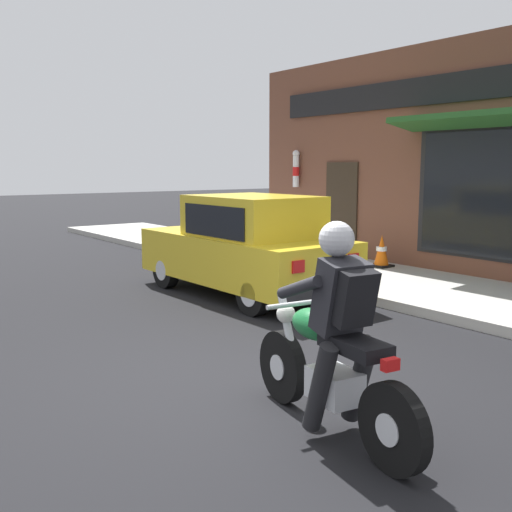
# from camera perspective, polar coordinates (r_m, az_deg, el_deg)

# --- Properties ---
(ground_plane) EXTENTS (80.00, 80.00, 0.00)m
(ground_plane) POSITION_cam_1_polar(r_m,az_deg,el_deg) (5.70, -2.35, -12.11)
(ground_plane) COLOR black
(sidewalk_curb) EXTENTS (2.60, 22.00, 0.14)m
(sidewalk_curb) POSITION_cam_1_polar(r_m,az_deg,el_deg) (10.90, 9.30, -1.84)
(sidewalk_curb) COLOR #ADAAA3
(sidewalk_curb) RESTS_ON ground
(storefront_building) EXTENTS (1.25, 11.09, 4.20)m
(storefront_building) POSITION_cam_1_polar(r_m,az_deg,el_deg) (11.03, 20.78, 8.49)
(storefront_building) COLOR brown
(storefront_building) RESTS_ON ground
(motorcycle_with_rider) EXTENTS (0.64, 2.01, 1.62)m
(motorcycle_with_rider) POSITION_cam_1_polar(r_m,az_deg,el_deg) (4.53, 7.36, -8.60)
(motorcycle_with_rider) COLOR black
(motorcycle_with_rider) RESTS_ON ground
(car_hatchback) EXTENTS (1.69, 3.80, 1.57)m
(car_hatchback) POSITION_cam_1_polar(r_m,az_deg,el_deg) (9.36, -0.99, 0.88)
(car_hatchback) COLOR black
(car_hatchback) RESTS_ON ground
(traffic_cone) EXTENTS (0.36, 0.36, 0.60)m
(traffic_cone) POSITION_cam_1_polar(r_m,az_deg,el_deg) (11.48, 11.87, 0.44)
(traffic_cone) COLOR black
(traffic_cone) RESTS_ON sidewalk_curb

